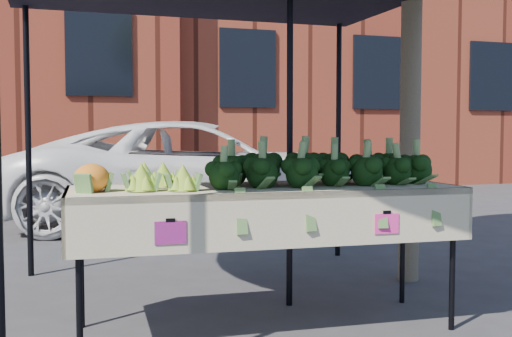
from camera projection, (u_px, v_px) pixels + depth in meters
name	position (u px, v px, depth m)	size (l,w,h in m)	color
ground	(260.00, 322.00, 4.03)	(90.00, 90.00, 0.00)	#2F2F32
table	(266.00, 258.00, 3.87)	(2.44, 0.92, 0.90)	beige
canopy	(239.00, 113.00, 4.31)	(3.16, 3.16, 2.74)	black
broccoli_heap	(318.00, 164.00, 3.97)	(1.55, 0.58, 0.27)	black
romanesco_cluster	(158.00, 172.00, 3.67)	(0.44, 0.58, 0.21)	#9ABE35
cauliflower_pair	(92.00, 176.00, 3.47)	(0.21, 0.21, 0.18)	orange
vehicle	(201.00, 37.00, 8.08)	(2.29, 1.38, 4.97)	white
building_right	(356.00, 28.00, 17.79)	(12.00, 8.00, 8.50)	maroon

